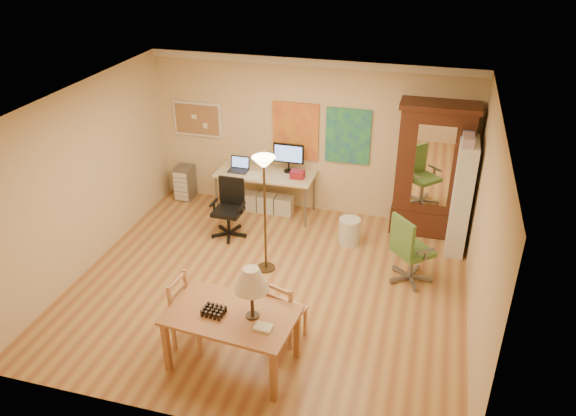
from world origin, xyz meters
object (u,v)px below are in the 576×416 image
(computer_desk, at_px, (268,188))
(bookshelf, at_px, (461,197))
(office_chair_black, at_px, (229,221))
(armoire, at_px, (431,178))
(office_chair_green, at_px, (409,264))
(dining_table, at_px, (238,305))

(computer_desk, relative_size, bookshelf, 0.94)
(office_chair_black, distance_m, armoire, 3.35)
(computer_desk, distance_m, armoire, 2.78)
(office_chair_green, xyz_separation_m, armoire, (0.16, 1.55, 0.68))
(office_chair_black, relative_size, office_chair_green, 0.91)
(armoire, distance_m, bookshelf, 0.65)
(dining_table, distance_m, armoire, 4.27)
(computer_desk, xyz_separation_m, armoire, (2.73, 0.08, 0.49))
(armoire, relative_size, bookshelf, 1.22)
(bookshelf, bearing_deg, office_chair_green, -119.67)
(armoire, bearing_deg, office_chair_green, -95.82)
(office_chair_green, bearing_deg, office_chair_black, 169.61)
(computer_desk, distance_m, office_chair_green, 2.97)
(armoire, bearing_deg, office_chair_black, -162.03)
(dining_table, height_order, office_chair_green, dining_table)
(armoire, xyz_separation_m, bookshelf, (0.48, -0.44, -0.06))
(office_chair_black, distance_m, office_chair_green, 3.01)
(armoire, bearing_deg, computer_desk, -178.32)
(computer_desk, xyz_separation_m, bookshelf, (3.21, -0.36, 0.43))
(computer_desk, height_order, bookshelf, bookshelf)
(office_chair_black, bearing_deg, armoire, 17.97)
(computer_desk, distance_m, office_chair_black, 1.03)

